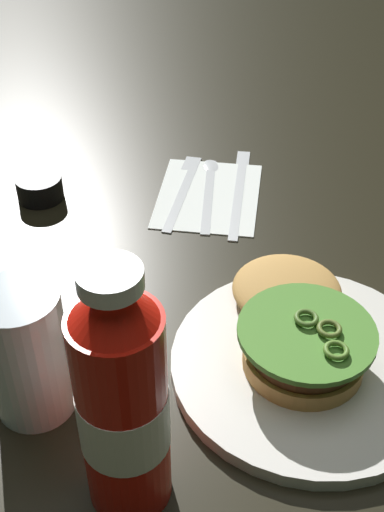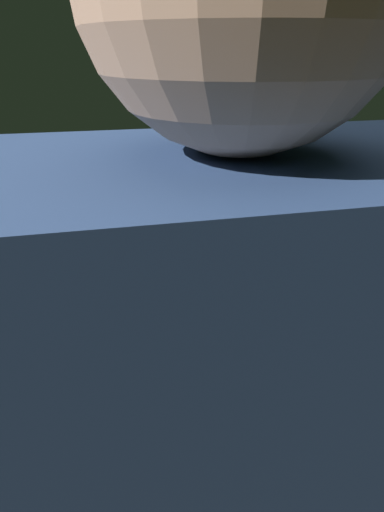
{
  "view_description": "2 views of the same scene",
  "coord_description": "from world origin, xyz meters",
  "px_view_note": "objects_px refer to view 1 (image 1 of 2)",
  "views": [
    {
      "loc": [
        -0.5,
        0.07,
        0.49
      ],
      "look_at": [
        0.01,
        0.01,
        0.08
      ],
      "focal_mm": 47.12,
      "sensor_mm": 36.0,
      "label": 1
    },
    {
      "loc": [
        0.19,
        0.73,
        0.42
      ],
      "look_at": [
        0.01,
        -0.04,
        0.04
      ],
      "focal_mm": 30.83,
      "sensor_mm": 36.0,
      "label": 2
    }
  ],
  "objects_px": {
    "condiment_cup": "(40,188)",
    "fork_utensil": "(182,183)",
    "spoon_utensil": "(210,181)",
    "ketchup_bottle": "(123,405)",
    "water_glass": "(27,353)",
    "butter_knife": "(240,184)",
    "burger_sandwich": "(298,324)",
    "dinner_plate": "(307,365)",
    "napkin": "(208,195)"
  },
  "relations": [
    {
      "from": "burger_sandwich",
      "to": "condiment_cup",
      "type": "height_order",
      "value": "burger_sandwich"
    },
    {
      "from": "dinner_plate",
      "to": "napkin",
      "type": "relative_size",
      "value": 1.57
    },
    {
      "from": "burger_sandwich",
      "to": "butter_knife",
      "type": "height_order",
      "value": "burger_sandwich"
    },
    {
      "from": "water_glass",
      "to": "butter_knife",
      "type": "bearing_deg",
      "value": -35.69
    },
    {
      "from": "spoon_utensil",
      "to": "ketchup_bottle",
      "type": "bearing_deg",
      "value": 164.8
    },
    {
      "from": "burger_sandwich",
      "to": "butter_knife",
      "type": "xyz_separation_m",
      "value": [
        0.3,
        0.01,
        -0.03
      ]
    },
    {
      "from": "dinner_plate",
      "to": "burger_sandwich",
      "type": "height_order",
      "value": "burger_sandwich"
    },
    {
      "from": "water_glass",
      "to": "spoon_utensil",
      "type": "height_order",
      "value": "water_glass"
    },
    {
      "from": "burger_sandwich",
      "to": "water_glass",
      "type": "height_order",
      "value": "water_glass"
    },
    {
      "from": "burger_sandwich",
      "to": "water_glass",
      "type": "distance_m",
      "value": 0.26
    },
    {
      "from": "condiment_cup",
      "to": "napkin",
      "type": "bearing_deg",
      "value": -95.05
    },
    {
      "from": "ketchup_bottle",
      "to": "napkin",
      "type": "height_order",
      "value": "ketchup_bottle"
    },
    {
      "from": "condiment_cup",
      "to": "fork_utensil",
      "type": "bearing_deg",
      "value": -87.57
    },
    {
      "from": "water_glass",
      "to": "dinner_plate",
      "type": "bearing_deg",
      "value": -87.3
    },
    {
      "from": "dinner_plate",
      "to": "condiment_cup",
      "type": "height_order",
      "value": "condiment_cup"
    },
    {
      "from": "butter_knife",
      "to": "fork_utensil",
      "type": "height_order",
      "value": "same"
    },
    {
      "from": "water_glass",
      "to": "butter_knife",
      "type": "height_order",
      "value": "water_glass"
    },
    {
      "from": "burger_sandwich",
      "to": "ketchup_bottle",
      "type": "relative_size",
      "value": 0.91
    },
    {
      "from": "fork_utensil",
      "to": "condiment_cup",
      "type": "bearing_deg",
      "value": 92.43
    },
    {
      "from": "butter_knife",
      "to": "burger_sandwich",
      "type": "bearing_deg",
      "value": -178.64
    },
    {
      "from": "ketchup_bottle",
      "to": "napkin",
      "type": "distance_m",
      "value": 0.45
    },
    {
      "from": "condiment_cup",
      "to": "spoon_utensil",
      "type": "distance_m",
      "value": 0.22
    },
    {
      "from": "dinner_plate",
      "to": "butter_knife",
      "type": "relative_size",
      "value": 1.24
    },
    {
      "from": "dinner_plate",
      "to": "ketchup_bottle",
      "type": "bearing_deg",
      "value": 122.41
    },
    {
      "from": "napkin",
      "to": "dinner_plate",
      "type": "bearing_deg",
      "value": -169.67
    },
    {
      "from": "fork_utensil",
      "to": "spoon_utensil",
      "type": "bearing_deg",
      "value": -89.06
    },
    {
      "from": "condiment_cup",
      "to": "fork_utensil",
      "type": "relative_size",
      "value": 0.33
    },
    {
      "from": "burger_sandwich",
      "to": "ketchup_bottle",
      "type": "xyz_separation_m",
      "value": [
        -0.14,
        0.17,
        0.07
      ]
    },
    {
      "from": "spoon_utensil",
      "to": "fork_utensil",
      "type": "height_order",
      "value": "same"
    },
    {
      "from": "napkin",
      "to": "butter_knife",
      "type": "bearing_deg",
      "value": -69.48
    },
    {
      "from": "napkin",
      "to": "spoon_utensil",
      "type": "relative_size",
      "value": 0.94
    },
    {
      "from": "dinner_plate",
      "to": "ketchup_bottle",
      "type": "xyz_separation_m",
      "value": [
        -0.11,
        0.17,
        0.1
      ]
    },
    {
      "from": "dinner_plate",
      "to": "condiment_cup",
      "type": "xyz_separation_m",
      "value": [
        0.33,
        0.28,
        0.01
      ]
    },
    {
      "from": "napkin",
      "to": "spoon_utensil",
      "type": "xyz_separation_m",
      "value": [
        0.03,
        -0.0,
        0.0
      ]
    },
    {
      "from": "condiment_cup",
      "to": "napkin",
      "type": "relative_size",
      "value": 0.36
    },
    {
      "from": "napkin",
      "to": "butter_knife",
      "type": "distance_m",
      "value": 0.05
    },
    {
      "from": "dinner_plate",
      "to": "fork_utensil",
      "type": "height_order",
      "value": "dinner_plate"
    },
    {
      "from": "dinner_plate",
      "to": "fork_utensil",
      "type": "xyz_separation_m",
      "value": [
        0.34,
        0.09,
        -0.0
      ]
    },
    {
      "from": "condiment_cup",
      "to": "spoon_utensil",
      "type": "bearing_deg",
      "value": -87.82
    },
    {
      "from": "dinner_plate",
      "to": "spoon_utensil",
      "type": "distance_m",
      "value": 0.34
    },
    {
      "from": "ketchup_bottle",
      "to": "spoon_utensil",
      "type": "bearing_deg",
      "value": -15.2
    },
    {
      "from": "water_glass",
      "to": "condiment_cup",
      "type": "xyz_separation_m",
      "value": [
        0.34,
        0.02,
        -0.05
      ]
    },
    {
      "from": "ketchup_bottle",
      "to": "butter_knife",
      "type": "distance_m",
      "value": 0.48
    },
    {
      "from": "dinner_plate",
      "to": "butter_knife",
      "type": "xyz_separation_m",
      "value": [
        0.33,
        0.01,
        -0.0
      ]
    },
    {
      "from": "water_glass",
      "to": "condiment_cup",
      "type": "height_order",
      "value": "water_glass"
    },
    {
      "from": "dinner_plate",
      "to": "butter_knife",
      "type": "height_order",
      "value": "dinner_plate"
    },
    {
      "from": "spoon_utensil",
      "to": "fork_utensil",
      "type": "distance_m",
      "value": 0.04
    },
    {
      "from": "dinner_plate",
      "to": "napkin",
      "type": "distance_m",
      "value": 0.32
    },
    {
      "from": "water_glass",
      "to": "condiment_cup",
      "type": "relative_size",
      "value": 2.2
    },
    {
      "from": "dinner_plate",
      "to": "spoon_utensil",
      "type": "relative_size",
      "value": 1.48
    }
  ]
}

